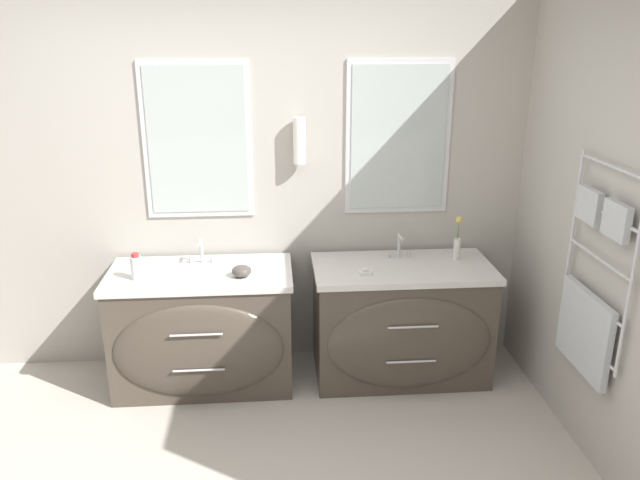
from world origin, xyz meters
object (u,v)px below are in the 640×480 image
object	(u,v)px
vanity_right	(402,323)
amenity_bowl	(242,271)
toiletry_bottle	(136,267)
vanity_left	(203,330)
flower_vase	(457,244)

from	to	relation	value
vanity_right	amenity_bowl	bearing A→B (deg)	-176.31
vanity_right	toiletry_bottle	size ratio (longest dim) A/B	6.87
vanity_left	toiletry_bottle	xyz separation A→B (m)	(-0.37, -0.06, 0.47)
vanity_left	vanity_right	size ratio (longest dim) A/B	1.00
vanity_left	flower_vase	bearing A→B (deg)	4.16
vanity_left	flower_vase	xyz separation A→B (m)	(1.70, 0.12, 0.51)
vanity_right	toiletry_bottle	distance (m)	1.76
vanity_right	flower_vase	world-z (taller)	flower_vase
amenity_bowl	vanity_left	bearing A→B (deg)	166.06
amenity_bowl	vanity_right	bearing A→B (deg)	3.69
vanity_right	flower_vase	bearing A→B (deg)	18.06
flower_vase	vanity_right	bearing A→B (deg)	-161.94
vanity_left	amenity_bowl	distance (m)	0.52
toiletry_bottle	amenity_bowl	world-z (taller)	toiletry_bottle
vanity_right	toiletry_bottle	world-z (taller)	toiletry_bottle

